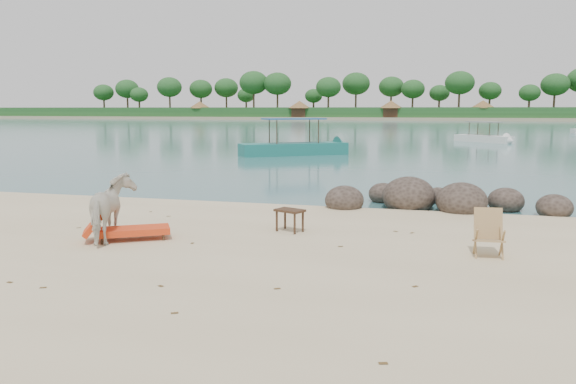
# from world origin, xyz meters

# --- Properties ---
(water) EXTENTS (400.00, 400.00, 0.00)m
(water) POSITION_xyz_m (0.00, 90.00, 0.00)
(water) COLOR #366C6C
(water) RESTS_ON ground
(far_shore) EXTENTS (420.00, 90.00, 1.40)m
(far_shore) POSITION_xyz_m (0.00, 170.00, 0.00)
(far_shore) COLOR tan
(far_shore) RESTS_ON ground
(far_scenery) EXTENTS (420.00, 18.00, 9.50)m
(far_scenery) POSITION_xyz_m (0.03, 136.70, 3.14)
(far_scenery) COLOR #1E4C1E
(far_scenery) RESTS_ON ground
(boulders) EXTENTS (6.39, 2.86, 1.10)m
(boulders) POSITION_xyz_m (3.40, 6.65, 0.21)
(boulders) COLOR #2F261F
(boulders) RESTS_ON ground
(cow) EXTENTS (1.18, 1.73, 1.34)m
(cow) POSITION_xyz_m (-2.90, 0.85, 0.67)
(cow) COLOR beige
(cow) RESTS_ON ground
(side_table) EXTENTS (0.72, 0.60, 0.49)m
(side_table) POSITION_xyz_m (0.38, 2.59, 0.25)
(side_table) COLOR #312313
(side_table) RESTS_ON ground
(lounge_chair) EXTENTS (1.92, 1.50, 0.55)m
(lounge_chair) POSITION_xyz_m (-2.56, 1.03, 0.28)
(lounge_chair) COLOR #F13D1C
(lounge_chair) RESTS_ON ground
(deck_chair) EXTENTS (0.59, 0.64, 0.86)m
(deck_chair) POSITION_xyz_m (4.42, 1.46, 0.43)
(deck_chair) COLOR #A67753
(deck_chair) RESTS_ON ground
(boat_near) EXTENTS (6.98, 5.53, 3.56)m
(boat_near) POSITION_xyz_m (-4.85, 23.64, 1.78)
(boat_near) COLOR #1B6E66
(boat_near) RESTS_ON water
(boat_mid) EXTENTS (5.11, 4.82, 2.80)m
(boat_mid) POSITION_xyz_m (7.23, 40.62, 1.40)
(boat_mid) COLOR silver
(boat_mid) RESTS_ON water
(dead_leaves) EXTENTS (7.69, 7.51, 0.00)m
(dead_leaves) POSITION_xyz_m (-0.23, 0.30, 0.00)
(dead_leaves) COLOR brown
(dead_leaves) RESTS_ON ground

